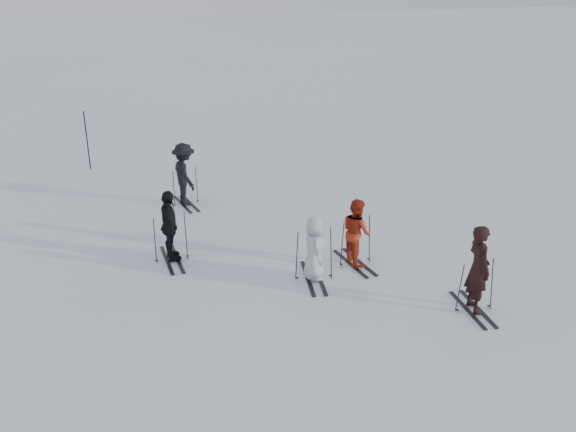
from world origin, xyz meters
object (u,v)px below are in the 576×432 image
(skier_grey, at_px, (314,249))
(skier_red, at_px, (356,233))
(skier_uphill_left, at_px, (170,227))
(skier_uphill_far, at_px, (185,175))
(skier_near_dark, at_px, (478,270))
(piste_marker, at_px, (87,141))

(skier_grey, bearing_deg, skier_red, -60.74)
(skier_uphill_left, bearing_deg, skier_red, -111.69)
(skier_red, bearing_deg, skier_uphill_far, 26.11)
(skier_near_dark, relative_size, skier_uphill_left, 1.08)
(skier_red, relative_size, skier_uphill_far, 0.89)
(skier_uphill_far, distance_m, piste_marker, 5.27)
(skier_red, bearing_deg, skier_near_dark, -157.47)
(skier_red, bearing_deg, skier_uphill_left, 63.59)
(skier_near_dark, xyz_separation_m, skier_grey, (-2.81, 2.54, -0.21))
(skier_near_dark, distance_m, skier_grey, 3.79)
(skier_red, xyz_separation_m, skier_grey, (-1.30, -0.40, -0.07))
(skier_uphill_far, bearing_deg, piste_marker, 21.69)
(skier_red, xyz_separation_m, piste_marker, (-5.87, 10.04, 0.21))
(piste_marker, bearing_deg, skier_red, -59.70)
(skier_grey, height_order, skier_uphill_left, skier_uphill_left)
(skier_red, height_order, skier_uphill_left, skier_uphill_left)
(skier_uphill_left, xyz_separation_m, skier_uphill_far, (1.11, 3.73, 0.04))
(skier_grey, distance_m, piste_marker, 11.41)
(skier_uphill_far, height_order, piste_marker, piste_marker)
(skier_grey, bearing_deg, skier_uphill_far, 30.45)
(skier_grey, xyz_separation_m, skier_uphill_left, (-3.07, 2.14, 0.14))
(skier_near_dark, bearing_deg, skier_red, 34.17)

